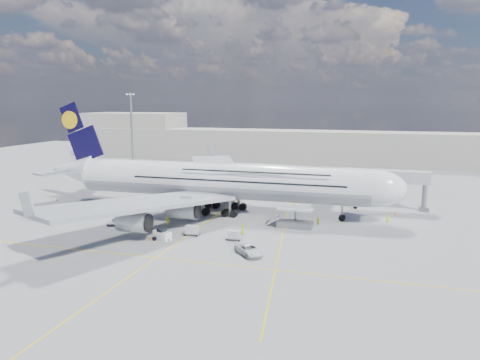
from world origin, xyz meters
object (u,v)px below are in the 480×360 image
(dolly_nose_near, at_px, (192,230))
(cone_tail, at_px, (57,199))
(catering_truck_inner, at_px, (183,192))
(cone_wing_right_inner, at_px, (124,224))
(dolly_row_c, at_px, (136,217))
(crew_van, at_px, (243,230))
(dolly_row_a, at_px, (132,212))
(crew_wing, at_px, (126,223))
(jet_bridge, at_px, (370,179))
(light_mast, at_px, (132,134))
(crew_loader, at_px, (318,221))
(crew_nose, at_px, (388,219))
(crew_tug, at_px, (167,221))
(cone_wing_left_inner, at_px, (205,191))
(catering_truck_outer, at_px, (179,175))
(service_van, at_px, (249,250))
(cargo_loader, at_px, (294,221))
(cone_wing_right_outer, at_px, (150,239))
(baggage_tug, at_px, (162,235))
(dolly_nose_far, at_px, (234,235))
(dolly_back, at_px, (101,213))
(cone_nose, at_px, (395,214))
(airliner, at_px, (222,180))
(cone_wing_left_outer, at_px, (191,188))
(dolly_row_b, at_px, (116,223))

(dolly_nose_near, relative_size, cone_tail, 5.11)
(catering_truck_inner, distance_m, cone_wing_right_inner, 25.52)
(dolly_row_c, bearing_deg, cone_wing_right_inner, -96.35)
(dolly_nose_near, relative_size, crew_van, 1.64)
(dolly_row_a, height_order, crew_wing, dolly_row_a)
(jet_bridge, height_order, light_mast, light_mast)
(crew_loader, distance_m, crew_van, 15.32)
(catering_truck_inner, relative_size, crew_nose, 3.46)
(crew_tug, bearing_deg, dolly_row_a, 132.53)
(dolly_row_a, relative_size, dolly_nose_near, 1.12)
(crew_van, bearing_deg, cone_wing_left_inner, 24.55)
(catering_truck_outer, height_order, service_van, catering_truck_outer)
(cargo_loader, height_order, dolly_nose_near, cargo_loader)
(cone_wing_right_outer, bearing_deg, baggage_tug, 16.33)
(cargo_loader, relative_size, dolly_nose_near, 2.95)
(cargo_loader, bearing_deg, catering_truck_outer, 135.76)
(dolly_row_a, relative_size, dolly_nose_far, 1.21)
(baggage_tug, bearing_deg, light_mast, 146.12)
(crew_van, bearing_deg, light_mast, 38.88)
(dolly_back, relative_size, service_van, 0.55)
(light_mast, relative_size, dolly_nose_far, 9.58)
(service_van, bearing_deg, dolly_nose_near, 105.05)
(crew_nose, bearing_deg, cone_tail, 156.87)
(cargo_loader, height_order, dolly_row_c, cargo_loader)
(cone_nose, relative_size, cone_wing_right_inner, 1.11)
(dolly_row_a, bearing_deg, dolly_row_c, -30.16)
(cone_wing_left_inner, bearing_deg, cone_wing_right_outer, -81.81)
(dolly_row_a, height_order, dolly_nose_near, dolly_row_a)
(jet_bridge, bearing_deg, light_mast, 160.98)
(light_mast, xyz_separation_m, crew_nose, (73.50, -34.79, -12.26))
(catering_truck_outer, distance_m, cone_wing_right_inner, 48.63)
(crew_loader, xyz_separation_m, crew_wing, (-33.90, -11.41, 0.03))
(cone_nose, bearing_deg, cone_wing_right_outer, -143.28)
(crew_nose, xyz_separation_m, cone_wing_right_inner, (-47.50, -15.30, -0.68))
(dolly_nose_near, relative_size, cone_nose, 4.75)
(cone_tail, bearing_deg, crew_nose, -0.04)
(dolly_nose_far, height_order, crew_loader, dolly_nose_far)
(service_van, relative_size, cone_nose, 9.25)
(cone_nose, bearing_deg, airliner, -167.49)
(catering_truck_outer, height_order, cone_wing_left_inner, catering_truck_outer)
(cargo_loader, bearing_deg, dolly_nose_far, -126.99)
(cargo_loader, distance_m, dolly_row_c, 31.59)
(catering_truck_inner, height_order, service_van, catering_truck_inner)
(airliner, distance_m, dolly_row_c, 18.92)
(airliner, height_order, light_mast, light_mast)
(crew_nose, height_order, cone_wing_right_inner, crew_nose)
(crew_nose, distance_m, crew_van, 28.52)
(cone_wing_left_outer, relative_size, cone_wing_right_inner, 1.08)
(dolly_row_b, height_order, baggage_tug, baggage_tug)
(crew_van, height_order, cone_tail, crew_van)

